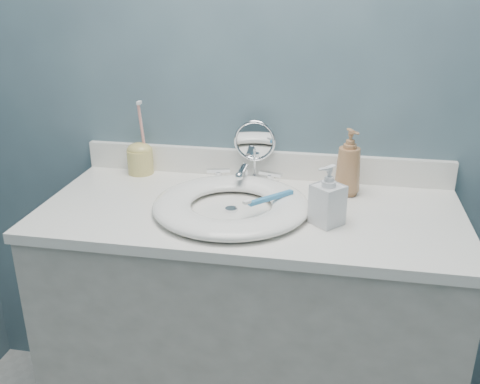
% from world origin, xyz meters
% --- Properties ---
extents(back_wall, '(2.20, 0.02, 2.40)m').
position_xyz_m(back_wall, '(0.00, 1.25, 1.20)').
color(back_wall, '#415662').
rests_on(back_wall, ground).
extents(vanity_cabinet, '(1.20, 0.55, 0.85)m').
position_xyz_m(vanity_cabinet, '(0.00, 0.97, 0.42)').
color(vanity_cabinet, beige).
rests_on(vanity_cabinet, ground).
extents(countertop, '(1.22, 0.57, 0.03)m').
position_xyz_m(countertop, '(0.00, 0.97, 0.86)').
color(countertop, white).
rests_on(countertop, vanity_cabinet).
extents(backsplash, '(1.22, 0.02, 0.09)m').
position_xyz_m(backsplash, '(0.00, 1.24, 0.93)').
color(backsplash, white).
rests_on(backsplash, countertop).
extents(basin, '(0.45, 0.45, 0.04)m').
position_xyz_m(basin, '(-0.05, 0.94, 0.90)').
color(basin, white).
rests_on(basin, countertop).
extents(drain, '(0.04, 0.04, 0.01)m').
position_xyz_m(drain, '(-0.05, 0.94, 0.88)').
color(drain, silver).
rests_on(drain, countertop).
extents(faucet, '(0.25, 0.13, 0.07)m').
position_xyz_m(faucet, '(-0.05, 1.14, 0.91)').
color(faucet, silver).
rests_on(faucet, countertop).
extents(makeup_mirror, '(0.14, 0.08, 0.20)m').
position_xyz_m(makeup_mirror, '(-0.03, 1.21, 0.99)').
color(makeup_mirror, silver).
rests_on(makeup_mirror, countertop).
extents(soap_bottle_amber, '(0.11, 0.11, 0.21)m').
position_xyz_m(soap_bottle_amber, '(0.27, 1.14, 0.98)').
color(soap_bottle_amber, '#A17148').
rests_on(soap_bottle_amber, countertop).
extents(soap_bottle_clear, '(0.11, 0.11, 0.17)m').
position_xyz_m(soap_bottle_clear, '(0.22, 0.91, 0.96)').
color(soap_bottle_clear, silver).
rests_on(soap_bottle_clear, countertop).
extents(toothbrush_holder, '(0.09, 0.09, 0.25)m').
position_xyz_m(toothbrush_holder, '(-0.42, 1.20, 0.94)').
color(toothbrush_holder, tan).
rests_on(toothbrush_holder, countertop).
extents(toothbrush_lying, '(0.13, 0.14, 0.02)m').
position_xyz_m(toothbrush_lying, '(0.06, 0.95, 0.92)').
color(toothbrush_lying, teal).
rests_on(toothbrush_lying, basin).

